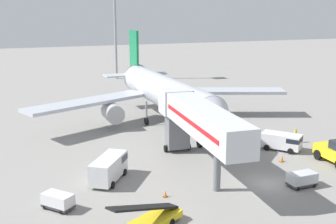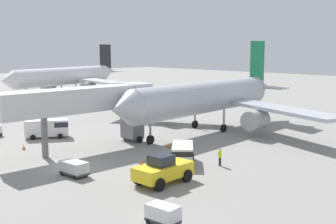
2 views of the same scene
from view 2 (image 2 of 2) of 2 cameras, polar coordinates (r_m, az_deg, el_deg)
The scene contains 13 objects.
ground_plane at distance 44.99m, azimuth -12.19°, elevation -6.95°, with size 300.00×300.00×0.00m, color gray.
airplane_at_gate at distance 62.31m, azimuth 5.13°, elevation 1.84°, with size 39.66×35.39×12.64m.
jet_bridge at distance 51.42m, azimuth -10.19°, elevation 1.23°, with size 3.99×19.26×7.25m.
pushback_tug at distance 38.67m, azimuth -0.65°, elevation -7.45°, with size 2.86×5.41×2.59m.
service_van_rear_left at distance 59.65m, azimuth -15.17°, elevation -1.93°, with size 4.66×5.66×2.36m.
service_van_far_left at distance 44.97m, azimuth 1.87°, elevation -5.28°, with size 4.58×4.79×1.96m.
baggage_cart_near_center at distance 30.34m, azimuth -0.65°, elevation -12.93°, with size 2.31×1.45×1.34m.
baggage_cart_rear_right at distance 41.87m, azimuth -11.99°, elevation -7.03°, with size 2.76×1.63×1.36m.
ground_crew_worker_foreground at distance 44.56m, azimuth 6.70°, elevation -5.69°, with size 0.39×0.39×1.81m.
safety_cone_alpha at distance 52.36m, azimuth 0.03°, elevation -4.23°, with size 0.40×0.40×0.61m.
safety_cone_bravo at distance 53.84m, azimuth -18.06°, elevation -4.31°, with size 0.39×0.39×0.59m.
safety_cone_charlie at distance 44.31m, azimuth -3.48°, elevation -6.56°, with size 0.45×0.45×0.68m.
airplane_background at distance 109.64m, azimuth -12.87°, elevation 4.48°, with size 35.30×36.90×12.23m.
Camera 2 is at (36.24, -23.89, 11.83)m, focal length 47.39 mm.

